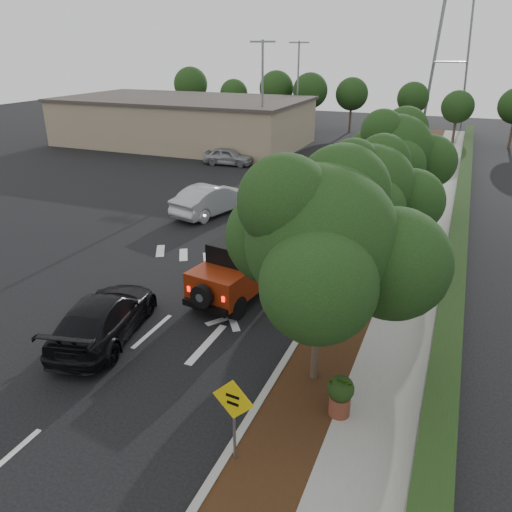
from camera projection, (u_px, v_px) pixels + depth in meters
The scene contains 19 objects.
ground at pixel (152, 331), 16.25m from camera, with size 120.00×120.00×0.00m, color black.
curb at pixel (365, 231), 24.82m from camera, with size 0.20×70.00×0.15m, color #9E9B93.
planting_strip at pixel (385, 234), 24.48m from camera, with size 1.80×70.00×0.12m, color black.
sidewalk at pixel (426, 239), 23.81m from camera, with size 2.00×70.00×0.12m, color gray.
hedge at pixel (458, 236), 23.19m from camera, with size 0.80×70.00×0.80m, color black.
commercial_building at pixel (184, 122), 46.63m from camera, with size 22.00×12.00×4.00m, color gray.
transmission_tower at pixel (441, 130), 55.02m from camera, with size 7.00×4.00×28.00m, color slate, non-canonical shape.
street_tree_near at pixel (314, 380), 13.86m from camera, with size 3.80×3.80×5.92m, color black, non-canonical shape.
street_tree_mid at pixel (363, 280), 19.82m from camera, with size 3.20×3.20×5.32m, color black, non-canonical shape.
street_tree_far at pixel (388, 228), 25.35m from camera, with size 3.40×3.40×5.62m, color black, non-canonical shape.
light_pole_a at pixel (262, 160), 40.67m from camera, with size 2.00×0.22×9.00m, color slate, non-canonical shape.
light_pole_b at pixel (296, 136), 51.24m from camera, with size 2.00×0.22×9.00m, color slate, non-canonical shape.
red_jeep at pixel (241, 268), 18.16m from camera, with size 2.46×4.41×2.18m.
silver_suv_ahead at pixel (338, 209), 26.22m from camera, with size 2.23×4.84×1.34m, color #ADAFB5.
black_suv_oncoming at pixel (104, 317), 15.68m from camera, with size 2.01×4.95×1.44m, color black.
silver_sedan_oncoming at pixel (212, 199), 27.29m from camera, with size 1.73×4.96×1.64m, color #9EA1A5.
parked_suv at pixel (228, 156), 38.63m from camera, with size 1.56×3.87×1.32m, color #929399.
speed_hump_sign at pixel (233, 409), 10.57m from camera, with size 1.00×0.12×2.12m.
terracotta_planter at pixel (341, 392), 12.17m from camera, with size 0.66×0.66×1.16m.
Camera 1 is at (8.46, -11.66, 8.59)m, focal length 35.00 mm.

